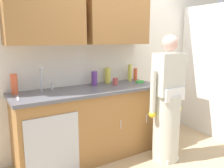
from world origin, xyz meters
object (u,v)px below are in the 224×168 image
bottle_dish_liquid (108,75)px  knife_on_counter (18,98)px  bottle_water_short (130,73)px  sink (48,95)px  bottle_soap (135,74)px  bottle_water_tall (94,78)px  cup_by_sink (115,81)px  bottle_cleaner_spray (14,84)px  person_at_sink (167,109)px  sponge (140,82)px

bottle_dish_liquid → knife_on_counter: (-1.29, -0.27, -0.11)m
bottle_water_short → sink: bearing=-171.7°
bottle_soap → bottle_water_tall: size_ratio=0.96×
sink → cup_by_sink: size_ratio=5.16×
bottle_cleaner_spray → knife_on_counter: bottle_cleaner_spray is taller
bottle_cleaner_spray → bottle_soap: (1.75, 0.01, -0.02)m
person_at_sink → bottle_water_tall: 1.05m
bottle_dish_liquid → sponge: 0.48m
sponge → bottle_dish_liquid: bearing=150.2°
bottle_water_short → cup_by_sink: 0.41m
cup_by_sink → sponge: (0.39, -0.06, -0.03)m
sink → knife_on_counter: size_ratio=2.08×
sink → bottle_dish_liquid: (0.94, 0.21, 0.13)m
person_at_sink → bottle_water_tall: person_at_sink is taller
bottle_water_short → bottle_soap: bearing=-9.6°
bottle_water_short → sponge: bearing=-84.0°
sink → bottle_soap: bearing=7.1°
bottle_water_short → bottle_dish_liquid: bearing=177.5°
bottle_cleaner_spray → knife_on_counter: 0.26m
bottle_water_tall → bottle_cleaner_spray: bearing=178.7°
bottle_dish_liquid → bottle_water_short: 0.39m
person_at_sink → cup_by_sink: 0.79m
bottle_water_tall → sponge: 0.68m
bottle_water_tall → knife_on_counter: (-1.04, -0.21, -0.10)m
person_at_sink → sponge: bearing=90.3°
bottle_cleaner_spray → bottle_dish_liquid: 1.28m
person_at_sink → cup_by_sink: size_ratio=16.72×
person_at_sink → bottle_cleaner_spray: bearing=155.7°
person_at_sink → knife_on_counter: 1.79m
sink → sponge: sink is taller
bottle_dish_liquid → bottle_water_short: bearing=-2.5°
bottle_soap → knife_on_counter: bearing=-172.4°
sink → bottle_soap: sink is taller
bottle_soap → person_at_sink: bearing=-95.1°
person_at_sink → bottle_soap: size_ratio=8.62×
person_at_sink → bottle_water_short: bearing=91.9°
person_at_sink → bottle_cleaner_spray: (-1.69, 0.76, 0.37)m
bottle_cleaner_spray → bottle_soap: size_ratio=1.26×
person_at_sink → bottle_cleaner_spray: size_ratio=6.87×
sink → bottle_cleaner_spray: (-0.34, 0.17, 0.13)m
person_at_sink → cup_by_sink: person_at_sink is taller
bottle_water_tall → knife_on_counter: 1.06m
bottle_water_tall → bottle_water_short: size_ratio=0.79×
bottle_water_short → sponge: (0.02, -0.22, -0.11)m
sink → knife_on_counter: (-0.35, -0.06, 0.02)m
bottle_cleaner_spray → bottle_water_tall: bottle_cleaner_spray is taller
person_at_sink → bottle_dish_liquid: (-0.41, 0.80, 0.36)m
bottle_dish_liquid → person_at_sink: bearing=-62.8°
knife_on_counter → sponge: size_ratio=2.18×
bottle_cleaner_spray → cup_by_sink: bottle_cleaner_spray is taller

